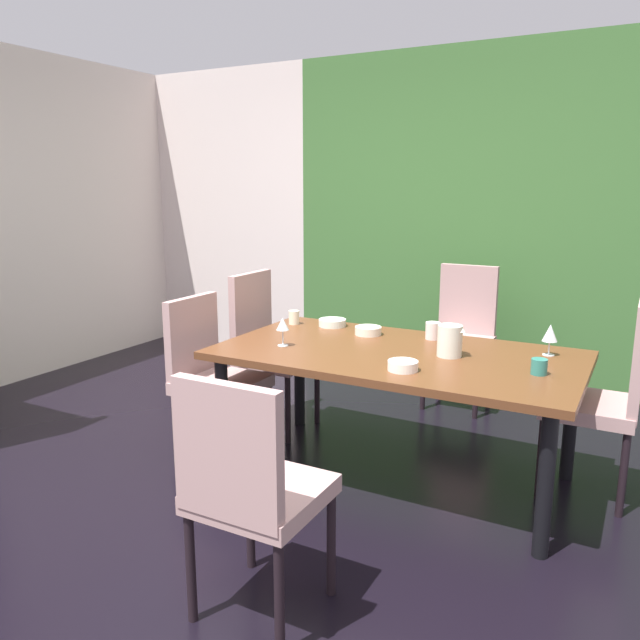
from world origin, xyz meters
name	(u,v)px	position (x,y,z in m)	size (l,w,h in m)	color
ground_plane	(224,492)	(0.00, 0.00, -0.01)	(5.45, 5.25, 0.02)	black
back_panel_interior	(227,212)	(-1.84, 2.58, 1.32)	(1.77, 0.10, 2.64)	silver
garden_window_panel	(512,219)	(0.89, 2.58, 1.32)	(3.68, 0.10, 2.64)	#3D6B32
dining_table	(397,364)	(0.73, 0.59, 0.64)	(1.90, 1.04, 0.71)	brown
chair_head_far	(462,328)	(0.71, 1.94, 0.56)	(0.44, 0.45, 1.01)	tan
chair_left_near	(210,370)	(-0.29, 0.29, 0.54)	(0.45, 0.44, 0.96)	tan
chair_head_near	(249,484)	(0.70, -0.75, 0.54)	(0.44, 0.44, 0.95)	tan
chair_left_far	(266,343)	(-0.30, 0.89, 0.57)	(0.45, 0.44, 1.02)	tan
chair_right_far	(609,390)	(1.75, 0.89, 0.57)	(0.44, 0.44, 1.04)	tan
wine_glass_left	(283,325)	(0.13, 0.40, 0.83)	(0.07, 0.07, 0.16)	silver
wine_glass_east	(550,334)	(1.45, 0.89, 0.83)	(0.08, 0.08, 0.16)	silver
serving_bowl_corner	(368,331)	(0.44, 0.87, 0.74)	(0.16, 0.16, 0.05)	silver
serving_bowl_front	(332,323)	(0.15, 0.97, 0.74)	(0.17, 0.17, 0.04)	silver
serving_bowl_south	(403,366)	(0.88, 0.28, 0.74)	(0.15, 0.15, 0.05)	white
cup_north	(433,331)	(0.81, 0.94, 0.76)	(0.08, 0.08, 0.10)	silver
cup_near_window	(294,317)	(-0.10, 0.91, 0.76)	(0.07, 0.07, 0.09)	#EAE4C2
cup_rear	(539,367)	(1.46, 0.52, 0.75)	(0.07, 0.07, 0.07)	#2D776B
pitcher_center	(450,341)	(1.00, 0.63, 0.80)	(0.14, 0.13, 0.17)	silver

